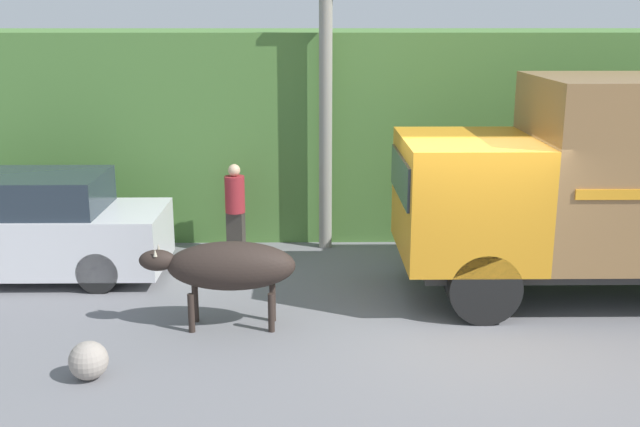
# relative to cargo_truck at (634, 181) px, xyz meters

# --- Properties ---
(ground_plane) EXTENTS (60.00, 60.00, 0.00)m
(ground_plane) POSITION_rel_cargo_truck_xyz_m (-2.63, -1.07, -1.82)
(ground_plane) COLOR slate
(hillside_embankment) EXTENTS (32.00, 5.78, 3.92)m
(hillside_embankment) POSITION_rel_cargo_truck_xyz_m (-2.63, 5.77, 0.14)
(hillside_embankment) COLOR #4C7A38
(hillside_embankment) RESTS_ON ground_plane
(building_backdrop) EXTENTS (5.27, 2.70, 3.28)m
(building_backdrop) POSITION_rel_cargo_truck_xyz_m (-7.67, 4.44, -0.17)
(building_backdrop) COLOR #C6B793
(building_backdrop) RESTS_ON ground_plane
(cargo_truck) EXTENTS (6.56, 2.45, 3.36)m
(cargo_truck) POSITION_rel_cargo_truck_xyz_m (0.00, 0.00, 0.00)
(cargo_truck) COLOR #2D2D2D
(cargo_truck) RESTS_ON ground_plane
(brown_cow) EXTENTS (2.14, 0.68, 1.23)m
(brown_cow) POSITION_rel_cargo_truck_xyz_m (-5.99, -1.14, -0.94)
(brown_cow) COLOR #2D231E
(brown_cow) RESTS_ON ground_plane
(parked_suv) EXTENTS (4.77, 1.75, 1.73)m
(parked_suv) POSITION_rel_cargo_truck_xyz_m (-9.63, 1.00, -0.99)
(parked_suv) COLOR silver
(parked_suv) RESTS_ON ground_plane
(pedestrian_on_hill) EXTENTS (0.44, 0.44, 1.65)m
(pedestrian_on_hill) POSITION_rel_cargo_truck_xyz_m (-6.22, 2.26, -0.92)
(pedestrian_on_hill) COLOR #38332D
(pedestrian_on_hill) RESTS_ON ground_plane
(utility_pole) EXTENTS (0.90, 0.24, 5.23)m
(utility_pole) POSITION_rel_cargo_truck_xyz_m (-4.57, 2.59, 0.90)
(utility_pole) COLOR gray
(utility_pole) RESTS_ON ground_plane
(roadside_rock) EXTENTS (0.47, 0.47, 0.47)m
(roadside_rock) POSITION_rel_cargo_truck_xyz_m (-7.50, -2.68, -1.59)
(roadside_rock) COLOR gray
(roadside_rock) RESTS_ON ground_plane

